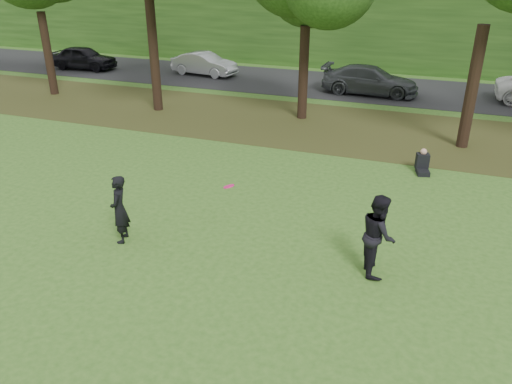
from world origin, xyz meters
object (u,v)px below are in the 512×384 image
player_left (119,209)px  frisbee (229,186)px  player_right (378,235)px  seated_person (422,164)px

player_left → frisbee: size_ratio=4.83×
player_left → frisbee: player_left is taller
player_right → frisbee: size_ratio=5.25×
player_left → seated_person: 10.39m
player_left → player_right: player_right is taller
player_right → frisbee: bearing=76.6°
seated_person → player_right: bearing=-109.7°
frisbee → seated_person: size_ratio=0.46×
player_left → player_right: 6.47m
player_right → seated_person: 6.81m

